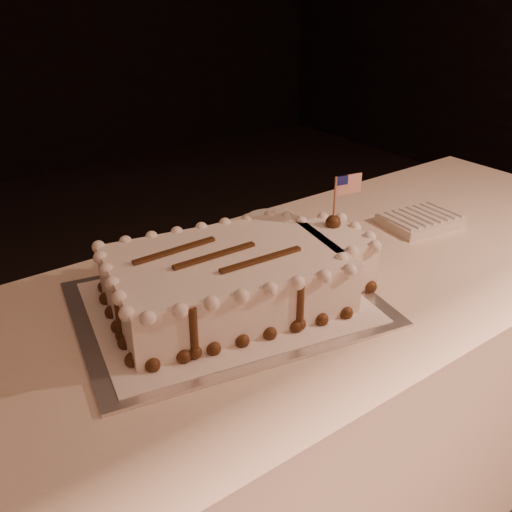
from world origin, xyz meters
TOP-DOWN VIEW (x-y plane):
  - banquet_table at (0.00, 0.60)m, footprint 2.40×0.80m
  - cake_board at (-0.10, 0.62)m, footprint 0.72×0.59m
  - doily at (-0.10, 0.62)m, footprint 0.64×0.54m
  - sheet_cake at (-0.07, 0.61)m, footprint 0.62×0.43m
  - napkin_stack at (0.58, 0.64)m, footprint 0.22×0.18m
  - side_plate at (0.25, 0.92)m, footprint 0.14×0.14m

SIDE VIEW (x-z plane):
  - banquet_table at x=0.00m, z-range 0.00..0.75m
  - cake_board at x=-0.10m, z-range 0.75..0.76m
  - side_plate at x=0.25m, z-range 0.75..0.76m
  - doily at x=-0.10m, z-range 0.76..0.76m
  - napkin_stack at x=0.58m, z-range 0.75..0.78m
  - sheet_cake at x=-0.07m, z-range 0.70..0.94m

